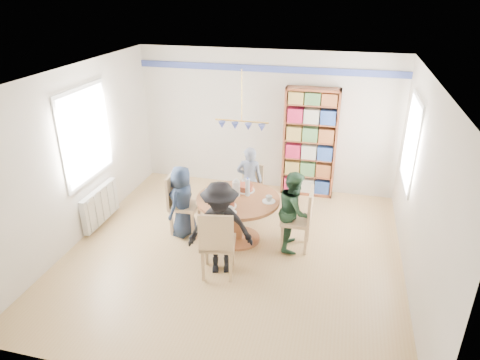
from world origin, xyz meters
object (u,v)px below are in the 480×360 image
(person_near, at_px, (220,228))
(bookshelf, at_px, (310,144))
(chair_left, at_px, (179,200))
(chair_right, at_px, (302,216))
(person_left, at_px, (182,201))
(person_far, at_px, (249,181))
(person_right, at_px, (294,210))
(dining_table, at_px, (238,209))
(chair_near, at_px, (217,242))
(chair_far, at_px, (251,186))
(radiator, at_px, (100,205))

(person_near, relative_size, bookshelf, 0.67)
(chair_left, relative_size, chair_right, 1.01)
(person_left, relative_size, person_far, 0.96)
(person_left, bearing_deg, person_near, 58.72)
(chair_right, relative_size, bookshelf, 0.48)
(person_far, relative_size, bookshelf, 0.60)
(chair_right, height_order, person_right, person_right)
(dining_table, xyz_separation_m, chair_near, (-0.04, -1.01, 0.03))
(dining_table, bearing_deg, bookshelf, 65.46)
(bookshelf, bearing_deg, chair_left, -134.62)
(chair_right, bearing_deg, chair_near, -135.46)
(chair_far, relative_size, bookshelf, 0.43)
(radiator, xyz_separation_m, person_left, (1.48, 0.03, 0.25))
(chair_left, relative_size, person_far, 0.81)
(dining_table, distance_m, chair_near, 1.01)
(dining_table, height_order, person_near, person_near)
(person_right, distance_m, person_near, 1.27)
(person_far, bearing_deg, radiator, 16.39)
(radiator, relative_size, person_far, 0.80)
(chair_right, bearing_deg, person_left, -178.29)
(chair_far, height_order, person_right, person_right)
(dining_table, xyz_separation_m, person_left, (-0.91, -0.04, 0.04))
(dining_table, height_order, chair_far, chair_far)
(person_right, bearing_deg, radiator, 86.76)
(person_far, distance_m, bookshelf, 1.44)
(chair_near, height_order, person_right, person_right)
(chair_left, bearing_deg, person_near, -43.08)
(person_near, bearing_deg, person_far, 73.90)
(bookshelf, bearing_deg, chair_near, -107.48)
(person_right, height_order, person_near, person_near)
(bookshelf, bearing_deg, person_left, -132.02)
(chair_right, height_order, bookshelf, bookshelf)
(radiator, distance_m, person_far, 2.58)
(dining_table, height_order, chair_right, chair_right)
(chair_far, height_order, person_near, person_near)
(chair_near, bearing_deg, chair_left, 132.31)
(chair_left, relative_size, chair_near, 0.96)
(chair_far, distance_m, bookshelf, 1.44)
(person_near, distance_m, bookshelf, 2.98)
(chair_right, bearing_deg, person_right, 173.31)
(chair_near, bearing_deg, dining_table, 87.74)
(radiator, bearing_deg, person_near, -18.21)
(bookshelf, bearing_deg, chair_right, -87.03)
(chair_near, bearing_deg, person_left, 132.18)
(chair_left, xyz_separation_m, person_far, (0.97, 0.89, 0.07))
(person_right, bearing_deg, person_far, 39.90)
(chair_left, bearing_deg, bookshelf, 45.38)
(chair_near, xyz_separation_m, person_right, (0.91, 1.04, 0.05))
(chair_near, bearing_deg, bookshelf, 72.52)
(radiator, distance_m, dining_table, 2.40)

